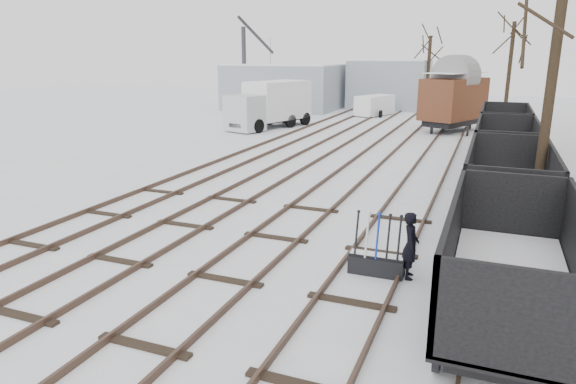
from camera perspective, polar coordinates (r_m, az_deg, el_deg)
name	(u,v)px	position (r m, az deg, el deg)	size (l,w,h in m)	color
ground	(225,281)	(12.11, -7.01, -9.75)	(120.00, 120.00, 0.00)	white
tracks	(365,163)	(24.39, 8.51, 3.17)	(13.90, 52.00, 0.16)	black
shed_left	(286,86)	(49.24, -0.24, 11.65)	(10.00, 8.00, 4.10)	#929CA5
shed_right	(390,84)	(50.54, 11.23, 11.69)	(7.00, 6.00, 4.50)	#929CA5
ground_frame	(376,263)	(12.42, 9.80, -7.77)	(1.30, 0.43, 1.49)	black
worker	(411,245)	(12.21, 13.47, -5.80)	(0.58, 0.38, 1.59)	black
freight_wagon_a	(511,284)	(10.58, 23.51, -9.31)	(2.36, 5.89, 2.41)	black
freight_wagon_b	(506,197)	(16.65, 23.11, -0.54)	(2.36, 5.89, 2.41)	black
freight_wagon_c	(505,158)	(22.90, 22.93, 3.51)	(2.36, 5.89, 2.41)	black
freight_wagon_d	(503,135)	(29.22, 22.82, 5.81)	(2.36, 5.89, 2.41)	black
box_van_wagon	(454,97)	(36.08, 17.96, 9.97)	(4.44, 5.70, 3.87)	black
lorry	(270,104)	(36.15, -1.97, 9.72)	(3.71, 7.35, 3.19)	black
panel_van	(375,105)	(44.04, 9.61, 9.49)	(2.85, 4.13, 1.67)	white
crane	(245,84)	(50.46, -4.75, 11.88)	(2.15, 5.03, 8.43)	#2B2B30
tree_near	(550,91)	(17.17, 27.13, 9.99)	(0.30, 0.30, 8.03)	black
tree_far_left	(428,74)	(47.74, 15.29, 12.49)	(0.30, 0.30, 6.53)	black
tree_far_right	(509,72)	(44.01, 23.36, 12.17)	(0.30, 0.30, 7.39)	black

